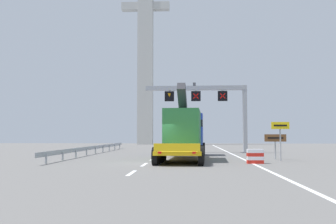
# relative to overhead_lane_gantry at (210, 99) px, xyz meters

# --- Properties ---
(ground) EXTENTS (112.00, 112.00, 0.00)m
(ground) POSITION_rel_overhead_lane_gantry_xyz_m (-4.29, -14.70, -5.39)
(ground) COLOR slate
(lane_markings) EXTENTS (0.20, 38.14, 0.01)m
(lane_markings) POSITION_rel_overhead_lane_gantry_xyz_m (-4.80, -2.93, -5.39)
(lane_markings) COLOR silver
(lane_markings) RESTS_ON ground
(edge_line_right) EXTENTS (0.20, 63.00, 0.01)m
(edge_line_right) POSITION_rel_overhead_lane_gantry_xyz_m (1.91, -2.70, -5.39)
(edge_line_right) COLOR silver
(edge_line_right) RESTS_ON ground
(overhead_lane_gantry) EXTENTS (10.44, 0.90, 7.07)m
(overhead_lane_gantry) POSITION_rel_overhead_lane_gantry_xyz_m (0.00, 0.00, 0.00)
(overhead_lane_gantry) COLOR #9EA0A5
(overhead_lane_gantry) RESTS_ON ground
(heavy_haul_truck_yellow) EXTENTS (3.63, 14.16, 5.30)m
(heavy_haul_truck_yellow) POSITION_rel_overhead_lane_gantry_xyz_m (-2.38, -8.76, -3.41)
(heavy_haul_truck_yellow) COLOR yellow
(heavy_haul_truck_yellow) RESTS_ON ground
(exit_sign_yellow) EXTENTS (1.23, 0.15, 2.70)m
(exit_sign_yellow) POSITION_rel_overhead_lane_gantry_xyz_m (4.20, -11.90, -3.41)
(exit_sign_yellow) COLOR #9EA0A5
(exit_sign_yellow) RESTS_ON ground
(tourist_info_sign_brown) EXTENTS (1.58, 0.15, 1.85)m
(tourist_info_sign_brown) POSITION_rel_overhead_lane_gantry_xyz_m (4.25, -10.10, -3.99)
(tourist_info_sign_brown) COLOR #9EA0A5
(tourist_info_sign_brown) RESTS_ON ground
(crash_barrier_striped) EXTENTS (1.02, 0.54, 0.90)m
(crash_barrier_striped) POSITION_rel_overhead_lane_gantry_xyz_m (2.07, -14.22, -4.94)
(crash_barrier_striped) COLOR red
(crash_barrier_striped) RESTS_ON ground
(guardrail_left) EXTENTS (0.13, 28.54, 0.76)m
(guardrail_left) POSITION_rel_overhead_lane_gantry_xyz_m (-11.10, -2.43, -4.83)
(guardrail_left) COLOR #999EA3
(guardrail_left) RESTS_ON ground
(bridge_pylon_distant) EXTENTS (9.00, 2.00, 41.85)m
(bridge_pylon_distant) POSITION_rel_overhead_lane_gantry_xyz_m (-10.32, 32.29, 15.93)
(bridge_pylon_distant) COLOR #B7B7B2
(bridge_pylon_distant) RESTS_ON ground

